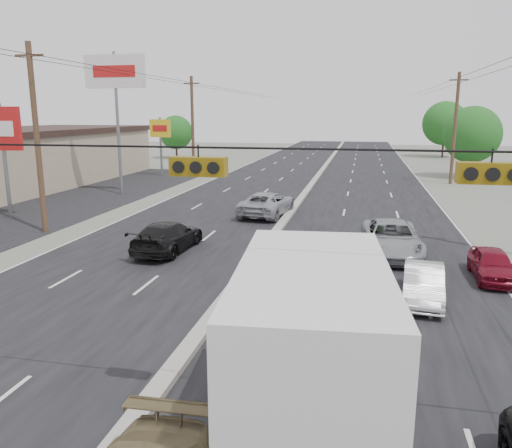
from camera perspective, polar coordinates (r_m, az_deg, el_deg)
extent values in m
plane|color=#606356|center=(11.72, -13.34, -20.98)|extent=(200.00, 200.00, 0.00)
cube|color=black|center=(39.52, 5.43, 3.16)|extent=(20.00, 160.00, 0.02)
cube|color=gray|center=(39.51, 5.44, 3.30)|extent=(0.50, 160.00, 0.20)
cube|color=black|center=(40.49, -20.15, 2.67)|extent=(10.00, 42.00, 0.02)
cylinder|color=#422D1E|center=(29.21, -23.73, 8.74)|extent=(0.30, 0.30, 10.00)
cube|color=#422D1E|center=(29.32, -24.50, 17.13)|extent=(1.60, 0.12, 0.12)
cylinder|color=#422D1E|center=(51.63, -7.25, 10.89)|extent=(0.30, 0.30, 10.00)
cube|color=#422D1E|center=(51.69, -7.39, 15.66)|extent=(1.60, 0.12, 0.12)
cylinder|color=#422D1E|center=(49.43, 21.77, 10.04)|extent=(0.30, 0.30, 10.00)
cube|color=#422D1E|center=(49.49, 22.18, 15.01)|extent=(1.60, 0.12, 0.12)
cylinder|color=black|center=(9.83, -15.05, 8.58)|extent=(25.00, 0.04, 0.04)
cube|color=#72590C|center=(9.28, -6.59, 6.54)|extent=(1.05, 0.30, 0.35)
cube|color=#72590C|center=(9.03, 25.22, 5.27)|extent=(1.05, 0.30, 0.35)
cylinder|color=slate|center=(34.41, -26.75, 6.37)|extent=(0.24, 0.24, 7.00)
cube|color=#B21414|center=(34.29, -27.09, 9.68)|extent=(2.60, 0.25, 2.60)
cylinder|color=slate|center=(41.35, -15.51, 10.84)|extent=(0.24, 0.24, 11.00)
cube|color=silver|center=(41.46, -15.85, 16.44)|extent=(5.00, 0.25, 2.50)
cylinder|color=slate|center=(52.97, -10.81, 8.64)|extent=(0.24, 0.24, 6.00)
cube|color=gold|center=(52.88, -10.90, 10.69)|extent=(2.20, 0.25, 1.80)
cylinder|color=#382619|center=(73.85, -9.07, 8.26)|extent=(0.28, 0.28, 2.16)
sphere|color=#155119|center=(73.71, -9.14, 10.30)|extent=(4.80, 4.80, 4.80)
cylinder|color=#382619|center=(55.01, 23.19, 6.17)|extent=(0.28, 0.28, 2.52)
sphere|color=#155119|center=(54.81, 23.47, 9.37)|extent=(5.60, 5.60, 5.60)
cylinder|color=#382619|center=(79.74, 20.57, 8.19)|extent=(0.28, 0.28, 2.88)
sphere|color=#155119|center=(79.60, 20.77, 10.71)|extent=(6.40, 6.40, 6.40)
cube|color=black|center=(10.99, 6.18, -20.18)|extent=(3.09, 7.63, 0.27)
cube|color=silver|center=(9.36, 6.35, -13.65)|extent=(3.11, 5.53, 2.98)
cube|color=silver|center=(13.00, 6.48, -10.53)|extent=(2.72, 2.24, 1.92)
cylinder|color=black|center=(13.17, 1.35, -14.21)|extent=(0.40, 0.98, 0.96)
cylinder|color=black|center=(13.16, 11.40, -14.49)|extent=(0.40, 0.98, 0.96)
imported|color=#930909|center=(13.27, 4.76, -12.60)|extent=(2.03, 4.85, 1.56)
imported|color=black|center=(21.43, 7.58, -3.14)|extent=(1.92, 3.98, 1.31)
imported|color=silver|center=(18.35, 18.57, -6.52)|extent=(1.68, 3.88, 1.24)
imported|color=gray|center=(23.75, 15.21, -1.64)|extent=(2.77, 5.63, 1.54)
imported|color=maroon|center=(21.66, 25.39, -4.23)|extent=(1.51, 3.61, 1.22)
imported|color=black|center=(23.88, -10.06, -1.44)|extent=(2.26, 5.02, 1.43)
imported|color=#95969B|center=(31.81, 1.26, 2.32)|extent=(3.17, 5.73, 1.52)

